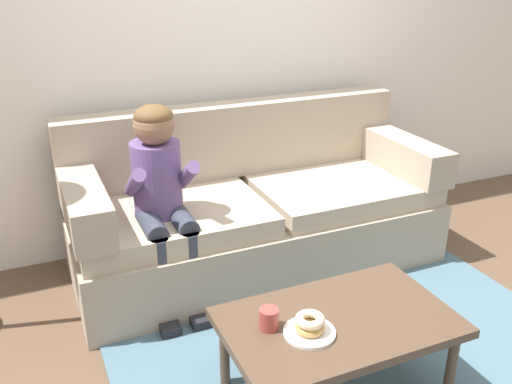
# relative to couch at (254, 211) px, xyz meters

# --- Properties ---
(ground) EXTENTS (10.00, 10.00, 0.00)m
(ground) POSITION_rel_couch_xyz_m (0.08, -0.85, -0.34)
(ground) COLOR brown
(wall_back) EXTENTS (8.00, 0.10, 2.80)m
(wall_back) POSITION_rel_couch_xyz_m (0.08, 0.55, 1.06)
(wall_back) COLOR silver
(wall_back) RESTS_ON ground
(area_rug) EXTENTS (2.24, 2.03, 0.01)m
(area_rug) POSITION_rel_couch_xyz_m (0.08, -1.10, -0.34)
(area_rug) COLOR #476675
(area_rug) RESTS_ON ground
(couch) EXTENTS (2.19, 0.90, 0.95)m
(couch) POSITION_rel_couch_xyz_m (0.00, 0.00, 0.00)
(couch) COLOR tan
(couch) RESTS_ON ground
(coffee_table) EXTENTS (0.96, 0.59, 0.39)m
(coffee_table) POSITION_rel_couch_xyz_m (-0.14, -1.22, 0.01)
(coffee_table) COLOR #4C3828
(coffee_table) RESTS_ON ground
(person_child) EXTENTS (0.34, 0.58, 1.10)m
(person_child) POSITION_rel_couch_xyz_m (-0.61, -0.21, 0.33)
(person_child) COLOR #664C84
(person_child) RESTS_ON ground
(plate) EXTENTS (0.21, 0.21, 0.01)m
(plate) POSITION_rel_couch_xyz_m (-0.30, -1.26, 0.05)
(plate) COLOR white
(plate) RESTS_ON coffee_table
(donut) EXTENTS (0.15, 0.15, 0.04)m
(donut) POSITION_rel_couch_xyz_m (-0.30, -1.26, 0.08)
(donut) COLOR tan
(donut) RESTS_ON plate
(donut_second) EXTENTS (0.16, 0.16, 0.04)m
(donut_second) POSITION_rel_couch_xyz_m (-0.30, -1.26, 0.12)
(donut_second) COLOR beige
(donut_second) RESTS_ON donut
(mug) EXTENTS (0.08, 0.08, 0.09)m
(mug) POSITION_rel_couch_xyz_m (-0.44, -1.16, 0.09)
(mug) COLOR #993D38
(mug) RESTS_ON coffee_table
(toy_controller) EXTENTS (0.23, 0.09, 0.05)m
(toy_controller) POSITION_rel_couch_xyz_m (0.47, -0.86, -0.32)
(toy_controller) COLOR #339E56
(toy_controller) RESTS_ON ground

